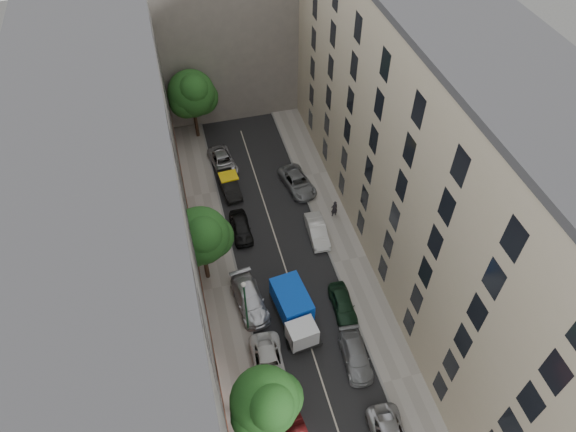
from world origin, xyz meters
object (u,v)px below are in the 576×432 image
object	(u,v)px
car_left_6	(223,161)
pedestrian	(334,209)
car_right_4	(298,182)
lamp_post	(245,302)
car_right_1	(356,356)
tree_far	(193,95)
car_left_4	(241,228)
car_right_3	(317,231)
car_left_5	(229,185)
car_left_3	(250,299)
car_right_2	(343,304)
car_left_2	(269,364)
tree_near	(267,403)
tree_mid	(202,238)
tarp_truck	(294,311)

from	to	relation	value
car_left_6	pedestrian	bearing A→B (deg)	-55.39
car_right_4	lamp_post	world-z (taller)	lamp_post
car_right_1	tree_far	world-z (taller)	tree_far
car_left_4	pedestrian	xyz separation A→B (m)	(8.58, -0.21, 0.33)
car_right_3	lamp_post	xyz separation A→B (m)	(-7.80, -7.75, 3.22)
car_left_5	pedestrian	distance (m)	10.37
car_left_6	lamp_post	size ratio (longest dim) A/B	0.77
tree_far	car_left_3	bearing A→B (deg)	-87.65
car_left_4	car_right_3	size ratio (longest dim) A/B	0.98
car_left_3	car_left_4	size ratio (longest dim) A/B	1.25
car_right_2	pedestrian	bearing A→B (deg)	78.36
car_left_2	car_left_4	size ratio (longest dim) A/B	1.19
car_left_4	car_right_1	xyz separation A→B (m)	(5.60, -14.20, -0.06)
car_right_2	car_left_3	bearing A→B (deg)	165.13
car_left_3	pedestrian	bearing A→B (deg)	32.04
car_right_2	pedestrian	xyz separation A→B (m)	(2.45, 9.59, 0.35)
car_left_4	tree_far	size ratio (longest dim) A/B	0.53
tree_near	car_right_2	bearing A→B (deg)	46.19
car_right_2	tree_mid	xyz separation A→B (m)	(-9.63, 5.60, 4.47)
car_left_3	car_right_1	bearing A→B (deg)	-52.08
lamp_post	tree_far	bearing A→B (deg)	90.72
car_right_3	lamp_post	world-z (taller)	lamp_post
car_left_6	tree_near	world-z (taller)	tree_near
pedestrian	lamp_post	bearing A→B (deg)	33.55
car_left_5	tree_far	xyz separation A→B (m)	(-1.70, 8.89, 4.55)
tarp_truck	lamp_post	distance (m)	4.38
car_left_6	lamp_post	distance (m)	19.35
car_right_3	tree_mid	world-z (taller)	tree_mid
car_left_2	car_right_4	distance (m)	18.89
car_left_3	car_right_3	distance (m)	9.07
tarp_truck	tree_far	distance (m)	24.98
car_left_4	tree_near	bearing A→B (deg)	-95.33
car_right_3	tree_near	xyz separation A→B (m)	(-8.10, -15.88, 4.80)
tree_far	car_right_1	bearing A→B (deg)	-75.72
car_right_4	car_right_2	bearing A→B (deg)	-100.80
car_left_4	tree_near	size ratio (longest dim) A/B	0.53
car_right_4	car_left_3	bearing A→B (deg)	-130.78
lamp_post	car_left_3	bearing A→B (deg)	74.90
car_left_3	car_left_4	distance (m)	7.64
tree_near	car_right_3	bearing A→B (deg)	62.96
car_left_3	lamp_post	bearing A→B (deg)	-111.30
car_left_4	car_right_4	world-z (taller)	car_left_4
car_left_6	car_left_2	bearing A→B (deg)	-99.32
car_left_6	car_right_3	xyz separation A→B (m)	(6.40, -11.28, 0.04)
car_right_3	car_right_4	size ratio (longest dim) A/B	0.85
car_left_5	car_left_4	bearing A→B (deg)	-94.61
tarp_truck	car_left_4	size ratio (longest dim) A/B	1.41
tree_far	pedestrian	size ratio (longest dim) A/B	4.40
car_left_3	car_left_6	xyz separation A→B (m)	(0.80, 16.80, -0.10)
tarp_truck	car_right_1	distance (m)	5.56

